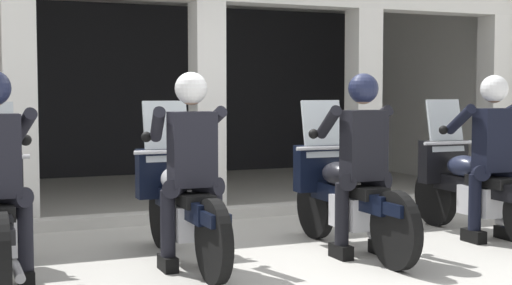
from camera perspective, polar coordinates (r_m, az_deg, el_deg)
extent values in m
plane|color=#A8A59E|center=(9.41, -6.71, -4.82)|extent=(80.00, 80.00, 0.00)
cube|color=black|center=(12.96, -10.02, 4.00)|extent=(9.48, 0.24, 2.91)
cube|color=silver|center=(12.81, 13.10, 3.96)|extent=(0.30, 4.89, 2.91)
cube|color=silver|center=(8.33, -17.70, 2.41)|extent=(0.35, 0.36, 2.47)
cube|color=silver|center=(8.78, -3.76, 2.66)|extent=(0.35, 0.36, 2.47)
cube|color=silver|center=(9.67, 8.21, 2.75)|extent=(0.35, 0.36, 2.47)
cube|color=silver|center=(10.92, 17.82, 2.73)|extent=(0.35, 0.36, 2.47)
cube|color=#B7B5AD|center=(8.42, -2.62, -5.43)|extent=(9.08, 0.24, 0.12)
cylinder|color=black|center=(5.23, -18.95, -8.53)|extent=(0.09, 0.64, 0.64)
cube|color=black|center=(5.26, -19.03, -6.52)|extent=(0.16, 0.48, 0.10)
cylinder|color=silver|center=(5.56, -17.87, -9.29)|extent=(0.07, 0.55, 0.07)
cylinder|color=black|center=(5.69, -17.96, -4.03)|extent=(0.26, 0.29, 0.17)
cylinder|color=black|center=(5.74, -17.30, -6.73)|extent=(0.12, 0.12, 0.53)
cube|color=black|center=(5.82, -17.24, -9.86)|extent=(0.11, 0.26, 0.12)
cylinder|color=black|center=(5.86, -17.46, 1.11)|extent=(0.19, 0.48, 0.31)
sphere|color=black|center=(6.08, -17.24, 0.18)|extent=(0.09, 0.09, 0.09)
cylinder|color=black|center=(6.87, -7.19, -5.39)|extent=(0.09, 0.64, 0.64)
cylinder|color=black|center=(5.56, -3.29, -7.59)|extent=(0.09, 0.64, 0.64)
cube|color=black|center=(6.84, -7.20, -3.67)|extent=(0.14, 0.44, 0.08)
cube|color=silver|center=(6.16, -5.31, -6.00)|extent=(0.28, 0.44, 0.28)
cube|color=black|center=(6.18, -5.46, -4.73)|extent=(0.18, 1.24, 0.16)
ellipsoid|color=#B2B2B7|center=(6.37, -6.06, -2.85)|extent=(0.26, 0.48, 0.22)
cube|color=black|center=(6.00, -4.95, -4.32)|extent=(0.24, 0.52, 0.10)
cube|color=black|center=(5.58, -3.50, -5.70)|extent=(0.16, 0.48, 0.10)
cylinder|color=silver|center=(6.78, -7.07, -3.46)|extent=(0.05, 0.24, 0.53)
cube|color=black|center=(6.71, -6.94, -2.34)|extent=(0.52, 0.16, 0.44)
sphere|color=silver|center=(6.80, -7.17, -2.08)|extent=(0.18, 0.18, 0.18)
cube|color=silver|center=(6.66, -6.92, 0.85)|extent=(0.40, 0.14, 0.54)
cylinder|color=silver|center=(6.59, -6.72, -0.70)|extent=(0.62, 0.04, 0.04)
cylinder|color=silver|center=(5.90, -3.15, -8.33)|extent=(0.07, 0.55, 0.07)
cube|color=black|center=(5.94, -4.92, -0.52)|extent=(0.36, 0.22, 0.60)
cube|color=#591414|center=(6.05, -5.26, -0.25)|extent=(0.05, 0.02, 0.32)
sphere|color=tan|center=(5.94, -5.00, 3.87)|extent=(0.21, 0.21, 0.21)
sphere|color=silver|center=(5.94, -5.00, 4.16)|extent=(0.26, 0.26, 0.26)
cylinder|color=black|center=(6.03, -3.69, -3.40)|extent=(0.26, 0.29, 0.17)
cylinder|color=black|center=(6.09, -3.14, -5.94)|extent=(0.12, 0.12, 0.53)
cube|color=black|center=(6.17, -3.16, -8.90)|extent=(0.11, 0.26, 0.12)
cylinder|color=black|center=(5.95, -6.24, -3.52)|extent=(0.26, 0.29, 0.17)
cylinder|color=black|center=(5.97, -6.78, -6.17)|extent=(0.12, 0.12, 0.53)
cube|color=black|center=(6.05, -6.78, -9.18)|extent=(0.11, 0.26, 0.12)
cylinder|color=black|center=(6.21, -3.64, 1.44)|extent=(0.19, 0.48, 0.31)
sphere|color=black|center=(6.43, -3.91, 0.54)|extent=(0.09, 0.09, 0.09)
cylinder|color=black|center=(6.08, -7.56, 1.36)|extent=(0.19, 0.48, 0.31)
sphere|color=black|center=(6.28, -8.41, 0.43)|extent=(0.09, 0.09, 0.09)
cylinder|color=black|center=(7.28, 4.57, -4.85)|extent=(0.09, 0.64, 0.64)
cylinder|color=black|center=(6.09, 10.66, -6.64)|extent=(0.09, 0.64, 0.64)
cube|color=black|center=(7.25, 4.58, -3.22)|extent=(0.14, 0.44, 0.08)
cube|color=silver|center=(6.62, 7.56, -5.31)|extent=(0.28, 0.44, 0.28)
cube|color=black|center=(6.64, 7.35, -4.14)|extent=(0.18, 1.24, 0.16)
ellipsoid|color=black|center=(6.81, 6.44, -2.41)|extent=(0.26, 0.48, 0.22)
cube|color=black|center=(6.48, 8.15, -3.73)|extent=(0.24, 0.52, 0.10)
cube|color=black|center=(6.11, 10.37, -4.93)|extent=(0.16, 0.48, 0.10)
cylinder|color=silver|center=(7.19, 4.80, -3.02)|extent=(0.05, 0.24, 0.53)
cube|color=black|center=(7.12, 5.03, -1.96)|extent=(0.52, 0.16, 0.44)
sphere|color=silver|center=(7.21, 4.66, -1.72)|extent=(0.18, 0.18, 0.18)
cube|color=silver|center=(7.08, 5.12, 1.05)|extent=(0.40, 0.14, 0.54)
cylinder|color=silver|center=(7.02, 5.42, -0.41)|extent=(0.62, 0.04, 0.04)
cylinder|color=silver|center=(6.42, 10.06, -7.38)|extent=(0.07, 0.55, 0.07)
cube|color=black|center=(6.42, 8.28, -0.21)|extent=(0.36, 0.22, 0.60)
cube|color=#14193F|center=(6.52, 7.74, 0.04)|extent=(0.05, 0.02, 0.32)
sphere|color=tan|center=(6.42, 8.23, 3.85)|extent=(0.21, 0.21, 0.21)
sphere|color=#191E38|center=(6.42, 8.23, 4.12)|extent=(0.26, 0.26, 0.26)
cylinder|color=black|center=(6.54, 9.22, -2.87)|extent=(0.26, 0.29, 0.17)
cylinder|color=black|center=(6.61, 9.63, -5.21)|extent=(0.12, 0.12, 0.53)
cube|color=black|center=(6.68, 9.55, -7.95)|extent=(0.11, 0.26, 0.12)
cylinder|color=black|center=(6.40, 7.08, -3.00)|extent=(0.26, 0.29, 0.17)
cylinder|color=black|center=(6.41, 6.60, -5.47)|extent=(0.12, 0.12, 0.53)
cube|color=black|center=(6.48, 6.53, -8.30)|extent=(0.11, 0.26, 0.12)
cylinder|color=black|center=(6.72, 8.90, 1.59)|extent=(0.19, 0.48, 0.31)
sphere|color=black|center=(6.93, 8.26, 0.75)|extent=(0.09, 0.09, 0.09)
cylinder|color=black|center=(6.50, 5.59, 1.54)|extent=(0.19, 0.48, 0.31)
sphere|color=black|center=(6.68, 4.43, 0.66)|extent=(0.09, 0.09, 0.09)
cylinder|color=black|center=(8.15, 13.61, -4.00)|extent=(0.09, 0.64, 0.64)
cube|color=black|center=(8.13, 13.63, -2.54)|extent=(0.14, 0.44, 0.08)
cube|color=silver|center=(7.56, 16.99, -4.29)|extent=(0.28, 0.44, 0.28)
cube|color=black|center=(7.58, 16.77, -3.28)|extent=(0.18, 1.24, 0.16)
ellipsoid|color=#1E2338|center=(7.73, 15.76, -1.78)|extent=(0.26, 0.48, 0.22)
cube|color=black|center=(7.44, 17.66, -2.89)|extent=(0.24, 0.52, 0.10)
cylinder|color=silver|center=(8.07, 13.89, -2.36)|extent=(0.05, 0.24, 0.53)
cube|color=black|center=(8.01, 14.16, -1.41)|extent=(0.52, 0.16, 0.44)
sphere|color=silver|center=(8.09, 13.74, -1.21)|extent=(0.18, 0.18, 0.18)
cube|color=silver|center=(7.97, 14.29, 1.27)|extent=(0.40, 0.14, 0.54)
cylinder|color=silver|center=(7.92, 14.62, -0.03)|extent=(0.62, 0.04, 0.04)
cube|color=black|center=(7.39, 17.83, 0.18)|extent=(0.36, 0.22, 0.60)
cube|color=#591414|center=(7.48, 17.23, 0.39)|extent=(0.05, 0.02, 0.32)
sphere|color=#936B51|center=(7.39, 17.80, 3.71)|extent=(0.21, 0.21, 0.21)
sphere|color=silver|center=(7.39, 17.80, 3.94)|extent=(0.26, 0.26, 0.26)
cylinder|color=black|center=(7.52, 18.49, -2.14)|extent=(0.26, 0.29, 0.17)
cylinder|color=black|center=(7.59, 18.79, -4.19)|extent=(0.12, 0.12, 0.53)
cube|color=black|center=(7.65, 18.68, -6.59)|extent=(0.11, 0.26, 0.12)
cylinder|color=black|center=(7.34, 16.84, -2.26)|extent=(0.26, 0.29, 0.17)
cylinder|color=black|center=(7.33, 16.44, -4.42)|extent=(0.12, 0.12, 0.53)
cube|color=black|center=(7.39, 16.34, -6.90)|extent=(0.11, 0.26, 0.12)
cylinder|color=black|center=(7.69, 17.99, 1.74)|extent=(0.19, 0.48, 0.31)
sphere|color=black|center=(7.88, 17.20, 1.00)|extent=(0.09, 0.09, 0.09)
cylinder|color=black|center=(7.41, 15.41, 1.71)|extent=(0.19, 0.48, 0.31)
sphere|color=black|center=(7.56, 14.17, 0.94)|extent=(0.09, 0.09, 0.09)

